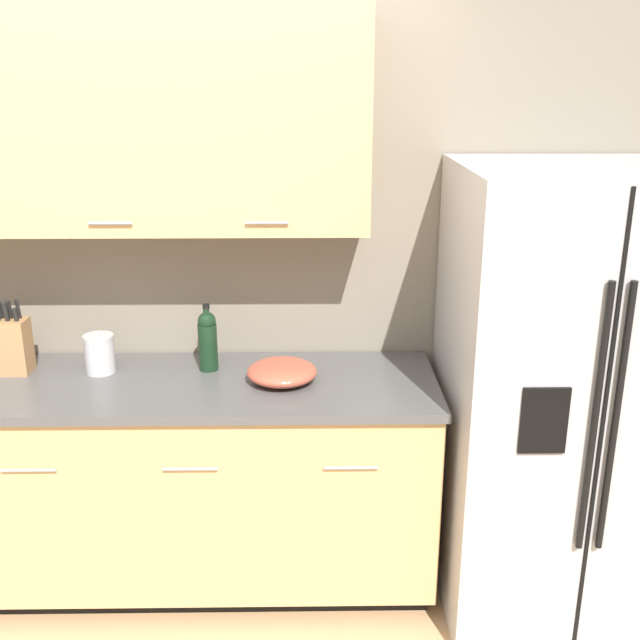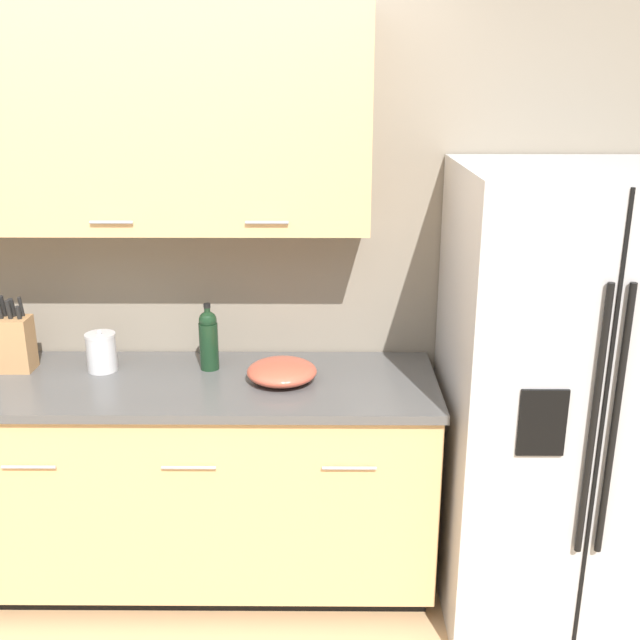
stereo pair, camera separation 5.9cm
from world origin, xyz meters
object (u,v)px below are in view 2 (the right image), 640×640
(refrigerator, at_px, (563,398))
(mixing_bowl, at_px, (282,371))
(knife_block, at_px, (15,342))
(steel_canister, at_px, (101,352))
(wine_bottle, at_px, (209,339))

(refrigerator, xyz_separation_m, mixing_bowl, (-1.10, 0.07, 0.08))
(refrigerator, relative_size, mixing_bowl, 6.43)
(knife_block, bearing_deg, steel_canister, -0.39)
(wine_bottle, xyz_separation_m, mixing_bowl, (0.31, -0.13, -0.09))
(knife_block, distance_m, mixing_bowl, 1.10)
(wine_bottle, bearing_deg, knife_block, -178.68)
(refrigerator, bearing_deg, knife_block, 175.21)
(knife_block, xyz_separation_m, wine_bottle, (0.79, 0.02, 0.01))
(refrigerator, bearing_deg, wine_bottle, 171.82)
(knife_block, bearing_deg, wine_bottle, 1.32)
(knife_block, distance_m, wine_bottle, 0.79)
(wine_bottle, bearing_deg, steel_canister, -177.30)
(knife_block, distance_m, steel_canister, 0.35)
(steel_canister, bearing_deg, mixing_bowl, -8.61)
(refrigerator, distance_m, wine_bottle, 1.43)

